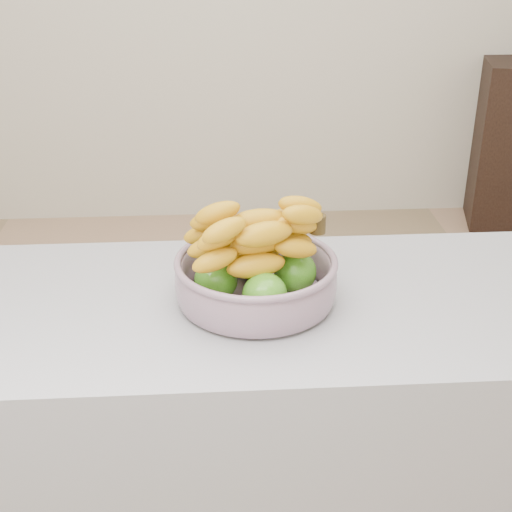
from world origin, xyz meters
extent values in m
plane|color=tan|center=(0.00, 0.00, 0.00)|extent=(4.00, 4.00, 0.00)
cube|color=#97969E|center=(0.00, -0.62, 0.45)|extent=(2.00, 0.60, 0.90)
cylinder|color=#8E9FAA|center=(0.03, -0.62, 0.91)|extent=(0.28, 0.28, 0.01)
torus|color=#8E9FAA|center=(0.03, -0.62, 0.99)|extent=(0.33, 0.33, 0.02)
sphere|color=#2D8216|center=(0.04, -0.70, 0.96)|extent=(0.09, 0.09, 0.09)
sphere|color=#2D8216|center=(0.11, -0.61, 0.96)|extent=(0.09, 0.09, 0.09)
sphere|color=#2D8216|center=(0.02, -0.54, 0.96)|extent=(0.09, 0.09, 0.09)
sphere|color=#2D8216|center=(-0.05, -0.63, 0.96)|extent=(0.09, 0.09, 0.09)
ellipsoid|color=orange|center=(0.03, -0.67, 1.01)|extent=(0.21, 0.10, 0.05)
ellipsoid|color=orange|center=(0.02, -0.62, 1.01)|extent=(0.21, 0.08, 0.05)
ellipsoid|color=orange|center=(0.01, -0.57, 1.01)|extent=(0.21, 0.05, 0.05)
ellipsoid|color=orange|center=(0.03, -0.65, 1.04)|extent=(0.21, 0.11, 0.05)
ellipsoid|color=orange|center=(0.03, -0.59, 1.04)|extent=(0.21, 0.06, 0.05)
ellipsoid|color=orange|center=(0.04, -0.62, 1.07)|extent=(0.21, 0.08, 0.05)
ellipsoid|color=orange|center=(0.04, -0.67, 1.07)|extent=(0.21, 0.12, 0.05)
cylinder|color=#392B12|center=(0.15, -0.60, 1.06)|extent=(0.03, 0.03, 0.04)
camera|label=1|loc=(-0.05, -1.88, 1.62)|focal=50.00mm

